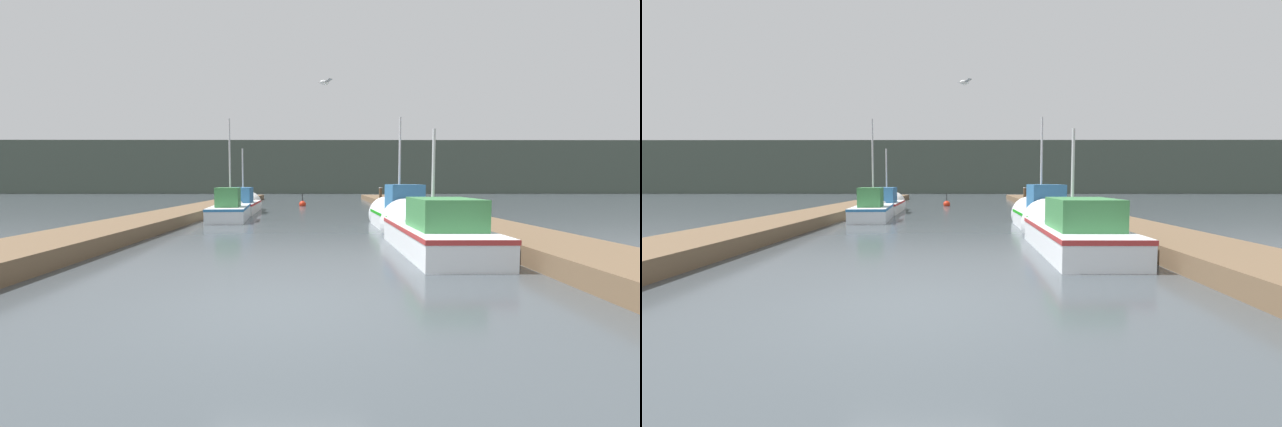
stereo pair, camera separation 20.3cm
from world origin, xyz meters
TOP-DOWN VIEW (x-y plane):
  - ground_plane at (0.00, 0.00)m, footprint 200.00×200.00m
  - dock_left at (-5.88, 16.00)m, footprint 2.25×40.00m
  - dock_right at (5.88, 16.00)m, footprint 2.25×40.00m
  - distant_shore_ridge at (0.00, 60.71)m, footprint 120.00×16.00m
  - fishing_boat_0 at (3.42, 5.56)m, footprint 1.83×6.34m
  - fishing_boat_1 at (3.53, 10.44)m, footprint 1.71×5.25m
  - fishing_boat_2 at (-3.60, 14.36)m, footprint 2.08×5.88m
  - fishing_boat_3 at (-3.79, 18.85)m, footprint 1.89×6.08m
  - mooring_piling_0 at (4.94, 19.16)m, footprint 0.26×0.26m
  - mooring_piling_1 at (4.95, 24.51)m, footprint 0.24×0.24m
  - channel_buoy at (-0.58, 24.14)m, footprint 0.48×0.48m
  - seagull_lead at (0.66, 5.97)m, footprint 0.41×0.52m

SIDE VIEW (x-z plane):
  - ground_plane at x=0.00m, z-range 0.00..0.00m
  - channel_buoy at x=-0.58m, z-range -0.35..0.63m
  - dock_left at x=-5.88m, z-range 0.00..0.43m
  - dock_right at x=5.88m, z-range 0.00..0.43m
  - fishing_boat_2 at x=-3.60m, z-range -2.07..2.96m
  - fishing_boat_3 at x=-3.79m, z-range -1.59..2.49m
  - fishing_boat_0 at x=3.42m, z-range -1.35..2.26m
  - fishing_boat_1 at x=3.53m, z-range -1.80..2.79m
  - mooring_piling_0 at x=4.94m, z-range 0.01..1.23m
  - mooring_piling_1 at x=4.95m, z-range 0.01..1.31m
  - distant_shore_ridge at x=0.00m, z-range 0.00..7.31m
  - seagull_lead at x=0.66m, z-range 4.37..4.49m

